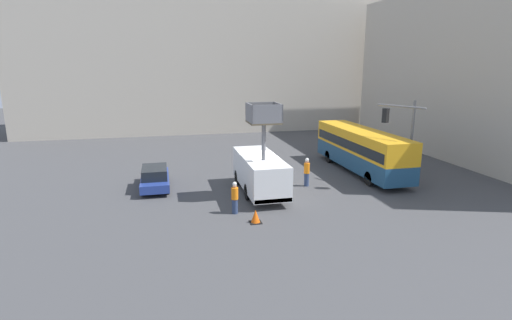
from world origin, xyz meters
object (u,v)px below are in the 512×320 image
(utility_truck, at_px, (260,170))
(road_worker_near_truck, at_px, (235,198))
(city_bus, at_px, (361,148))
(parked_car_curbside, at_px, (155,177))
(traffic_light_pole, at_px, (402,128))
(traffic_cone_near_truck, at_px, (256,217))
(road_worker_directing, at_px, (307,172))

(utility_truck, relative_size, road_worker_near_truck, 3.62)
(utility_truck, height_order, city_bus, utility_truck)
(utility_truck, distance_m, parked_car_curbside, 7.00)
(city_bus, distance_m, road_worker_near_truck, 12.61)
(traffic_light_pole, relative_size, traffic_cone_near_truck, 8.04)
(city_bus, height_order, traffic_light_pole, traffic_light_pole)
(road_worker_directing, height_order, traffic_cone_near_truck, road_worker_directing)
(utility_truck, distance_m, traffic_cone_near_truck, 4.97)
(traffic_light_pole, height_order, road_worker_directing, traffic_light_pole)
(traffic_light_pole, xyz_separation_m, road_worker_directing, (-6.30, 0.94, -2.85))
(traffic_light_pole, distance_m, road_worker_near_truck, 12.60)
(city_bus, relative_size, traffic_light_pole, 1.97)
(utility_truck, distance_m, road_worker_near_truck, 3.83)
(traffic_light_pole, height_order, parked_car_curbside, traffic_light_pole)
(traffic_cone_near_truck, distance_m, parked_car_curbside, 8.86)
(utility_truck, distance_m, road_worker_directing, 3.57)
(city_bus, bearing_deg, road_worker_near_truck, 126.56)
(city_bus, height_order, road_worker_directing, city_bus)
(parked_car_curbside, bearing_deg, road_worker_near_truck, -53.03)
(utility_truck, height_order, parked_car_curbside, utility_truck)
(road_worker_near_truck, xyz_separation_m, traffic_cone_near_truck, (0.80, -1.53, -0.57))
(road_worker_near_truck, relative_size, road_worker_directing, 0.93)
(road_worker_directing, xyz_separation_m, traffic_cone_near_truck, (-4.79, -5.44, -0.65))
(road_worker_near_truck, bearing_deg, traffic_light_pole, -113.60)
(utility_truck, distance_m, city_bus, 9.28)
(city_bus, bearing_deg, parked_car_curbside, 98.56)
(traffic_light_pole, distance_m, road_worker_directing, 6.98)
(utility_truck, xyz_separation_m, traffic_light_pole, (9.73, -0.13, 2.32))
(utility_truck, relative_size, city_bus, 0.59)
(utility_truck, relative_size, road_worker_directing, 3.37)
(city_bus, distance_m, road_worker_directing, 5.86)
(traffic_light_pole, distance_m, parked_car_curbside, 16.70)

